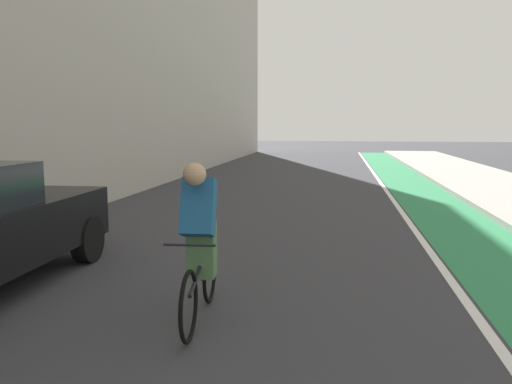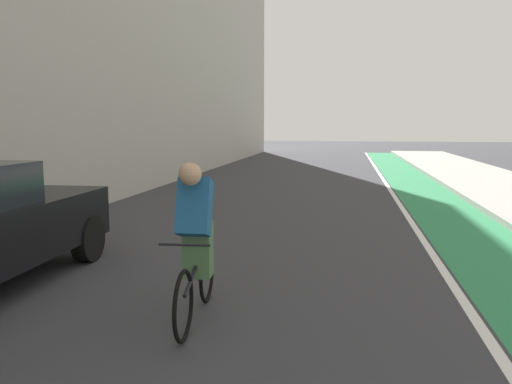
# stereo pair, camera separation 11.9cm
# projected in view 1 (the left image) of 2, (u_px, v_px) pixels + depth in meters

# --- Properties ---
(ground_plane) EXTENTS (93.31, 93.31, 0.00)m
(ground_plane) POSITION_uv_depth(u_px,v_px,m) (292.00, 202.00, 12.88)
(ground_plane) COLOR #38383D
(bike_lane_paint) EXTENTS (1.60, 42.41, 0.00)m
(bike_lane_paint) POSITION_uv_depth(u_px,v_px,m) (421.00, 194.00, 14.29)
(bike_lane_paint) COLOR #2D8451
(bike_lane_paint) RESTS_ON ground
(lane_divider_stripe) EXTENTS (0.12, 42.41, 0.00)m
(lane_divider_stripe) POSITION_uv_depth(u_px,v_px,m) (389.00, 194.00, 14.43)
(lane_divider_stripe) COLOR white
(lane_divider_stripe) RESTS_ON ground
(cyclist_mid) EXTENTS (0.48, 1.72, 1.61)m
(cyclist_mid) POSITION_uv_depth(u_px,v_px,m) (200.00, 237.00, 5.06)
(cyclist_mid) COLOR black
(cyclist_mid) RESTS_ON ground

